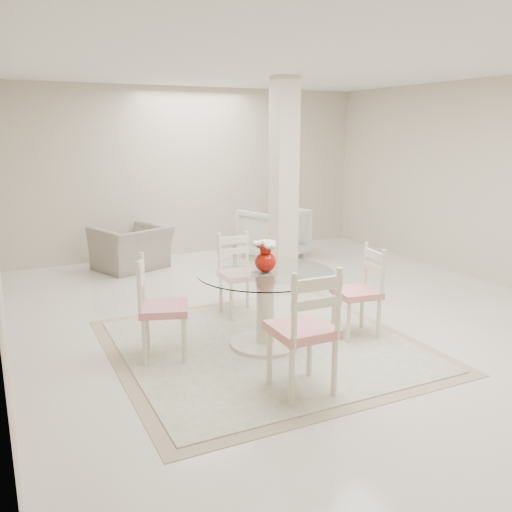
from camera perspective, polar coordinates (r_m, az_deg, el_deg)
name	(u,v)px	position (r m, az deg, el deg)	size (l,w,h in m)	color
ground	(299,314)	(6.18, 4.53, -6.07)	(7.00, 7.00, 0.00)	white
room_shell	(302,147)	(5.84, 4.86, 11.38)	(6.02, 7.02, 2.71)	beige
column	(284,182)	(7.25, 2.94, 7.75)	(0.30, 0.30, 2.70)	beige
area_rug	(265,345)	(5.28, 0.96, -9.38)	(2.83, 2.83, 0.02)	tan
dining_table	(265,309)	(5.15, 0.98, -5.59)	(1.28, 1.28, 0.74)	beige
red_vase	(266,256)	(5.01, 1.01, -0.01)	(0.23, 0.22, 0.30)	#AC1005
dining_chair_east	(363,285)	(5.48, 11.16, -2.99)	(0.45, 0.45, 1.01)	beige
dining_chair_north	(237,268)	(6.04, -1.98, -1.24)	(0.42, 0.42, 1.01)	#F0E7C5
dining_chair_west	(156,300)	(4.91, -10.49, -4.61)	(0.53, 0.53, 1.05)	beige
dining_chair_south	(307,322)	(4.17, 5.39, -6.94)	(0.46, 0.47, 1.15)	#F1EAC6
recliner_taupe	(132,248)	(8.24, -12.92, 0.85)	(0.99, 0.87, 0.64)	gray
armchair_white	(273,233)	(8.72, 1.82, 2.44)	(0.87, 0.90, 0.82)	silver
side_table	(235,257)	(7.93, -2.24, -0.07)	(0.45, 0.45, 0.47)	tan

